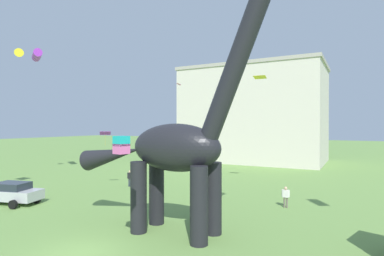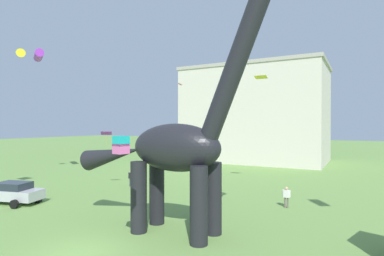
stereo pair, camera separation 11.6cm
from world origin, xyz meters
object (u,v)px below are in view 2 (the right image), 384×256
object	(u,v)px
kite_near_high	(121,145)
kite_high_right	(35,55)
person_vendor_side	(131,177)
person_watching_child	(286,195)
kite_high_left	(106,133)
kite_trailing	(261,77)
dinosaur_sculpture	(175,147)
parked_sedan_left	(13,192)
kite_drifting	(180,84)
person_far_spectator	(216,188)

from	to	relation	value
kite_near_high	kite_high_right	xyz separation A→B (m)	(-22.45, 11.45, 8.54)
person_vendor_side	person_watching_child	distance (m)	14.44
person_vendor_side	kite_high_left	world-z (taller)	kite_high_left
kite_near_high	kite_trailing	xyz separation A→B (m)	(1.18, 16.95, 5.11)
dinosaur_sculpture	kite_high_left	xyz separation A→B (m)	(-11.31, 6.60, 0.47)
kite_high_right	kite_trailing	world-z (taller)	kite_high_right
person_vendor_side	kite_high_left	distance (m)	4.74
person_vendor_side	kite_trailing	xyz separation A→B (m)	(11.13, 4.38, 9.11)
parked_sedan_left	kite_drifting	world-z (taller)	kite_drifting
person_watching_child	kite_high_right	distance (m)	29.72
parked_sedan_left	kite_trailing	distance (m)	21.92
person_far_spectator	kite_high_right	world-z (taller)	kite_high_right
parked_sedan_left	person_watching_child	world-z (taller)	parked_sedan_left
parked_sedan_left	kite_high_right	size ratio (longest dim) A/B	1.38
person_watching_child	person_far_spectator	world-z (taller)	person_far_spectator
person_watching_child	kite_high_right	bearing A→B (deg)	122.45
dinosaur_sculpture	kite_high_right	bearing A→B (deg)	138.43
person_far_spectator	kite_near_high	distance (m)	11.91
parked_sedan_left	kite_high_right	distance (m)	17.42
person_vendor_side	kite_trailing	bearing A→B (deg)	-81.49
kite_high_left	kite_high_right	bearing A→B (deg)	175.14
kite_drifting	kite_near_high	xyz separation A→B (m)	(10.34, -22.21, -5.82)
person_watching_child	kite_high_left	size ratio (longest dim) A/B	1.18
person_vendor_side	kite_high_left	size ratio (longest dim) A/B	1.22
kite_near_high	kite_trailing	size ratio (longest dim) A/B	0.68
parked_sedan_left	kite_drifting	xyz separation A→B (m)	(3.15, 18.69, 9.93)
dinosaur_sculpture	kite_drifting	world-z (taller)	dinosaur_sculpture
person_watching_child	kite_drifting	distance (m)	20.58
kite_drifting	kite_high_right	distance (m)	16.43
parked_sedan_left	kite_high_right	xyz separation A→B (m)	(-8.96, 7.93, 12.66)
person_far_spectator	kite_trailing	size ratio (longest dim) A/B	1.48
dinosaur_sculpture	person_vendor_side	xyz separation A→B (m)	(-10.24, 8.68, -3.65)
kite_drifting	kite_high_left	xyz separation A→B (m)	(-0.67, -11.73, -5.70)
dinosaur_sculpture	person_far_spectator	size ratio (longest dim) A/B	7.63
dinosaur_sculpture	person_far_spectator	xyz separation A→B (m)	(-0.93, 7.35, -3.57)
kite_drifting	person_vendor_side	bearing A→B (deg)	-87.67
person_far_spectator	person_vendor_side	bearing A→B (deg)	124.23
kite_drifting	kite_trailing	xyz separation A→B (m)	(11.52, -5.27, -0.71)
dinosaur_sculpture	kite_near_high	xyz separation A→B (m)	(-0.29, -3.88, 0.35)
person_watching_child	kite_trailing	xyz separation A→B (m)	(-3.29, 5.08, 9.14)
person_vendor_side	kite_drifting	distance (m)	13.77
person_far_spectator	kite_high_left	world-z (taller)	kite_high_left
person_far_spectator	kite_drifting	bearing A→B (deg)	83.85
person_vendor_side	kite_high_right	xyz separation A→B (m)	(-12.51, -1.12, 12.54)
person_vendor_side	person_far_spectator	distance (m)	9.41
kite_high_left	kite_trailing	xyz separation A→B (m)	(12.19, 6.47, 4.99)
person_vendor_side	person_watching_child	bearing A→B (deg)	-105.74
kite_drifting	kite_high_right	xyz separation A→B (m)	(-12.11, -10.76, 2.72)
kite_drifting	kite_high_left	bearing A→B (deg)	-93.27
kite_trailing	person_watching_child	bearing A→B (deg)	-57.02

